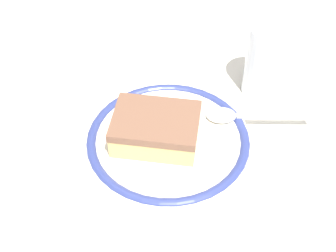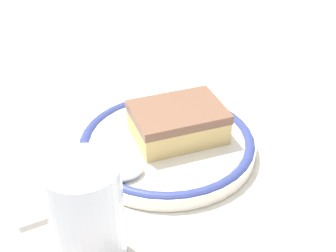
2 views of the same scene
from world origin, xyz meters
name	(u,v)px [view 2 (image 2 of 2)]	position (x,y,z in m)	size (l,w,h in m)	color
ground_plane	(172,149)	(0.00, 0.00, 0.00)	(2.40, 2.40, 0.00)	#B7B2A8
placemat	(172,149)	(0.00, 0.00, 0.00)	(0.40, 0.42, 0.00)	beige
plate	(168,145)	(0.00, 0.01, 0.01)	(0.20, 0.20, 0.02)	silver
cake_slice	(179,123)	(0.00, -0.01, 0.04)	(0.10, 0.12, 0.04)	#DBB76B
spoon	(104,179)	(-0.03, 0.10, 0.02)	(0.03, 0.14, 0.01)	silver
cup	(88,222)	(-0.09, 0.15, 0.05)	(0.06, 0.06, 0.10)	silver
napkin	(55,124)	(0.12, 0.09, 0.00)	(0.10, 0.13, 0.00)	white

